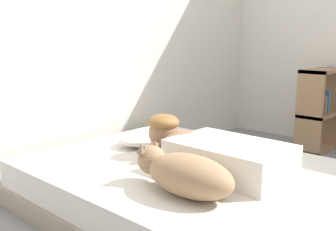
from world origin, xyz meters
name	(u,v)px	position (x,y,z in m)	size (l,w,h in m)	color
ground_plane	(253,222)	(0.00, 0.00, 0.00)	(11.94, 11.94, 0.00)	gray
back_wall	(92,7)	(0.00, 1.44, 1.25)	(3.97, 0.12, 2.50)	silver
bed	(193,190)	(-0.15, 0.33, 0.14)	(1.48, 1.96, 0.29)	gray
pillow	(150,136)	(0.04, 0.87, 0.35)	(0.52, 0.32, 0.11)	white
person_lying	(209,151)	(-0.11, 0.24, 0.40)	(0.43, 0.92, 0.27)	silver
dog	(185,173)	(-0.49, 0.10, 0.39)	(0.26, 0.57, 0.21)	#9E7A56
coffee_cup	(167,138)	(0.13, 0.79, 0.33)	(0.12, 0.09, 0.07)	teal
cell_phone	(175,185)	(-0.45, 0.20, 0.30)	(0.07, 0.14, 0.01)	black
bookshelf	(318,109)	(1.67, 0.34, 0.38)	(0.45, 0.24, 0.75)	#997251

